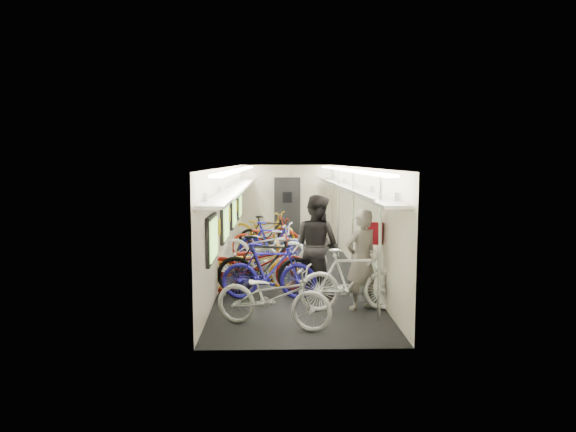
{
  "coord_description": "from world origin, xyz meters",
  "views": [
    {
      "loc": [
        -0.4,
        -11.71,
        2.56
      ],
      "look_at": [
        -0.07,
        1.17,
        1.15
      ],
      "focal_mm": 32.0,
      "sensor_mm": 36.0,
      "label": 1
    }
  ],
  "objects": [
    {
      "name": "bicycle_8",
      "position": [
        -0.64,
        1.76,
        0.51
      ],
      "size": [
        2.07,
        1.37,
        1.03
      ],
      "primitive_type": "imported",
      "rotation": [
        0.0,
        0.0,
        1.96
      ],
      "color": "maroon",
      "rests_on": "ground"
    },
    {
      "name": "bicycle_4",
      "position": [
        -0.81,
        -1.72,
        0.47
      ],
      "size": [
        1.82,
        0.79,
        0.93
      ],
      "primitive_type": "imported",
      "rotation": [
        0.0,
        0.0,
        1.67
      ],
      "color": "orange",
      "rests_on": "ground"
    },
    {
      "name": "bicycle_6",
      "position": [
        -0.65,
        0.05,
        0.56
      ],
      "size": [
        2.24,
        1.31,
        1.11
      ],
      "primitive_type": "imported",
      "rotation": [
        0.0,
        0.0,
        1.28
      ],
      "color": "silver",
      "rests_on": "ground"
    },
    {
      "name": "passenger_near",
      "position": [
        1.08,
        -3.11,
        0.86
      ],
      "size": [
        0.75,
        0.67,
        1.73
      ],
      "primitive_type": "imported",
      "rotation": [
        0.0,
        0.0,
        3.64
      ],
      "color": "slate",
      "rests_on": "ground"
    },
    {
      "name": "bicycle_7",
      "position": [
        -0.48,
        0.54,
        0.54
      ],
      "size": [
        1.84,
        1.17,
        1.07
      ],
      "primitive_type": "imported",
      "rotation": [
        0.0,
        0.0,
        1.16
      ],
      "color": "#181995",
      "rests_on": "ground"
    },
    {
      "name": "passenger_mid",
      "position": [
        0.38,
        -2.18,
        0.96
      ],
      "size": [
        1.18,
        1.16,
        1.91
      ],
      "primitive_type": "imported",
      "rotation": [
        0.0,
        0.0,
        2.4
      ],
      "color": "black",
      "rests_on": "ground"
    },
    {
      "name": "train_car_shell",
      "position": [
        -0.36,
        0.71,
        1.66
      ],
      "size": [
        10.0,
        10.0,
        10.0
      ],
      "color": "black",
      "rests_on": "ground"
    },
    {
      "name": "backpack",
      "position": [
        1.35,
        -2.87,
        1.28
      ],
      "size": [
        0.29,
        0.21,
        0.38
      ],
      "primitive_type": "cube",
      "rotation": [
        0.0,
        0.0,
        -0.28
      ],
      "color": "#A2101D",
      "rests_on": "passenger_near"
    },
    {
      "name": "bicycle_3",
      "position": [
        -0.57,
        -2.16,
        0.57
      ],
      "size": [
        1.96,
        0.74,
        1.15
      ],
      "primitive_type": "imported",
      "rotation": [
        0.0,
        0.0,
        1.46
      ],
      "color": "black",
      "rests_on": "ground"
    },
    {
      "name": "bicycle_0",
      "position": [
        -0.43,
        -4.06,
        0.49
      ],
      "size": [
        1.97,
        1.26,
        0.98
      ],
      "primitive_type": "imported",
      "rotation": [
        0.0,
        0.0,
        1.21
      ],
      "color": "#B4B5B9",
      "rests_on": "ground"
    },
    {
      "name": "bicycle_9",
      "position": [
        -0.57,
        2.33,
        0.51
      ],
      "size": [
        1.77,
        0.77,
        1.03
      ],
      "primitive_type": "imported",
      "rotation": [
        0.0,
        0.0,
        1.4
      ],
      "color": "black",
      "rests_on": "ground"
    },
    {
      "name": "bicycle_11",
      "position": [
        0.9,
        -3.25,
        0.54
      ],
      "size": [
        1.84,
        0.64,
        1.08
      ],
      "primitive_type": "imported",
      "rotation": [
        0.0,
        0.0,
        1.65
      ],
      "color": "silver",
      "rests_on": "ground"
    },
    {
      "name": "bicycle_1",
      "position": [
        -0.51,
        -2.45,
        0.53
      ],
      "size": [
        1.78,
        0.58,
        1.05
      ],
      "primitive_type": "imported",
      "rotation": [
        0.0,
        0.0,
        1.52
      ],
      "color": "#211999",
      "rests_on": "ground"
    },
    {
      "name": "bicycle_10",
      "position": [
        -0.75,
        3.25,
        0.53
      ],
      "size": [
        2.15,
        1.46,
        1.07
      ],
      "primitive_type": "imported",
      "rotation": [
        0.0,
        0.0,
        1.16
      ],
      "color": "gold",
      "rests_on": "ground"
    },
    {
      "name": "bicycle_5",
      "position": [
        -0.1,
        -0.59,
        0.51
      ],
      "size": [
        1.73,
        0.58,
        1.02
      ],
      "primitive_type": "imported",
      "rotation": [
        0.0,
        0.0,
        1.51
      ],
      "color": "silver",
      "rests_on": "ground"
    },
    {
      "name": "bicycle_2",
      "position": [
        -0.73,
        -1.93,
        0.55
      ],
      "size": [
        2.12,
        0.82,
        1.1
      ],
      "primitive_type": "imported",
      "rotation": [
        0.0,
        0.0,
        1.62
      ],
      "color": "maroon",
      "rests_on": "ground"
    }
  ]
}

